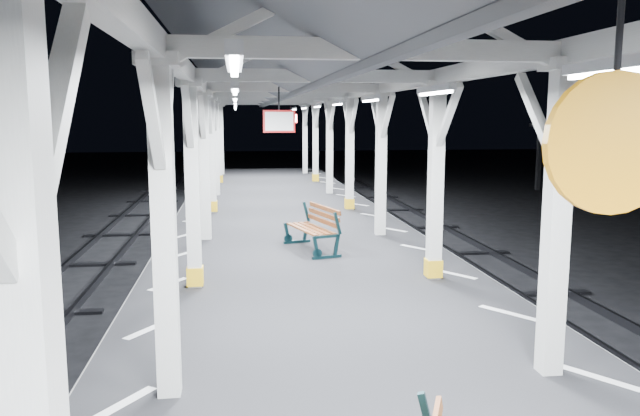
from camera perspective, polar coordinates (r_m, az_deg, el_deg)
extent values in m
plane|color=black|center=(8.95, 1.47, -16.35)|extent=(120.00, 120.00, 0.00)
cube|color=black|center=(8.75, 1.48, -13.37)|extent=(6.00, 50.00, 1.00)
cube|color=silver|center=(8.56, -15.22, -10.59)|extent=(1.00, 48.00, 0.01)
cube|color=silver|center=(9.27, 16.82, -9.17)|extent=(1.00, 48.00, 0.01)
cube|color=#2D2D33|center=(10.53, 26.82, -12.91)|extent=(0.08, 60.00, 0.16)
cube|color=silver|center=(2.67, -23.12, 7.86)|extent=(0.10, 0.99, 0.99)
cube|color=silver|center=(6.17, -14.05, -2.55)|extent=(0.22, 0.22, 3.20)
cube|color=silver|center=(6.09, -14.61, 12.99)|extent=(0.40, 0.40, 0.12)
cube|color=silver|center=(6.61, -13.88, 8.20)|extent=(0.10, 0.99, 0.99)
cube|color=silver|center=(5.52, -15.10, 8.17)|extent=(0.10, 0.99, 0.99)
cube|color=silver|center=(10.11, -11.57, 1.72)|extent=(0.22, 0.22, 3.20)
cube|color=silver|center=(10.06, -11.86, 11.15)|extent=(0.40, 0.40, 0.12)
cube|color=gold|center=(10.37, -11.34, -6.09)|extent=(0.26, 0.26, 0.30)
cube|color=silver|center=(10.60, -11.56, 8.25)|extent=(0.10, 0.99, 0.99)
cube|color=silver|center=(9.50, -12.00, 8.24)|extent=(0.10, 0.99, 0.99)
cube|color=silver|center=(14.09, -10.49, 3.59)|extent=(0.22, 0.22, 3.20)
cube|color=silver|center=(14.05, -10.67, 10.35)|extent=(0.40, 0.40, 0.12)
cube|color=silver|center=(14.59, -10.51, 8.27)|extent=(0.10, 0.99, 0.99)
cube|color=silver|center=(13.49, -10.74, 8.27)|extent=(0.10, 0.99, 0.99)
cube|color=silver|center=(18.07, -9.88, 4.63)|extent=(0.22, 0.22, 3.20)
cube|color=silver|center=(18.04, -10.02, 9.90)|extent=(0.40, 0.40, 0.12)
cube|color=gold|center=(18.22, -9.77, 0.17)|extent=(0.26, 0.26, 0.30)
cube|color=silver|center=(18.59, -9.91, 8.28)|extent=(0.10, 0.99, 0.99)
cube|color=silver|center=(17.49, -10.05, 8.28)|extent=(0.10, 0.99, 0.99)
cube|color=silver|center=(22.06, -9.49, 5.30)|extent=(0.22, 0.22, 3.20)
cube|color=silver|center=(22.04, -9.60, 9.61)|extent=(0.40, 0.40, 0.12)
cube|color=silver|center=(22.58, -9.52, 8.29)|extent=(0.10, 0.99, 0.99)
cube|color=silver|center=(21.49, -9.61, 8.29)|extent=(0.10, 0.99, 0.99)
cube|color=silver|center=(26.06, -9.22, 5.76)|extent=(0.22, 0.22, 3.20)
cube|color=silver|center=(26.04, -9.31, 9.41)|extent=(0.40, 0.40, 0.12)
cube|color=gold|center=(26.16, -9.15, 2.65)|extent=(0.26, 0.26, 0.30)
cube|color=silver|center=(26.58, -9.25, 8.29)|extent=(0.10, 0.99, 0.99)
cube|color=silver|center=(25.48, -9.32, 8.29)|extent=(0.10, 0.99, 0.99)
cube|color=silver|center=(30.05, -9.03, 6.10)|extent=(0.22, 0.22, 3.20)
cube|color=silver|center=(30.04, -9.10, 9.27)|extent=(0.40, 0.40, 0.12)
cube|color=silver|center=(30.58, -9.05, 8.29)|extent=(0.10, 0.99, 0.99)
cube|color=silver|center=(29.48, -9.10, 8.29)|extent=(0.10, 0.99, 0.99)
cube|color=silver|center=(6.96, 20.77, -1.62)|extent=(0.22, 0.22, 3.20)
cube|color=silver|center=(6.89, 21.50, 12.12)|extent=(0.40, 0.40, 0.12)
cube|color=silver|center=(7.35, 19.20, 7.98)|extent=(0.10, 0.99, 0.99)
cube|color=silver|center=(6.39, 23.66, 7.75)|extent=(0.10, 0.99, 0.99)
cube|color=silver|center=(10.61, 10.52, 2.06)|extent=(0.22, 0.22, 3.20)
cube|color=silver|center=(10.57, 10.76, 11.04)|extent=(0.40, 0.40, 0.12)
cube|color=gold|center=(10.86, 10.32, -5.41)|extent=(0.26, 0.26, 0.30)
cube|color=silver|center=(11.08, 9.79, 8.30)|extent=(0.10, 0.99, 0.99)
cube|color=silver|center=(10.03, 11.68, 8.25)|extent=(0.10, 0.99, 0.99)
cube|color=silver|center=(14.45, 5.59, 3.81)|extent=(0.22, 0.22, 3.20)
cube|color=silver|center=(14.42, 5.68, 10.40)|extent=(0.40, 0.40, 0.12)
cube|color=silver|center=(14.94, 5.17, 8.38)|extent=(0.10, 0.99, 0.99)
cube|color=silver|center=(13.87, 6.18, 8.36)|extent=(0.10, 0.99, 0.99)
cube|color=silver|center=(18.36, 2.73, 4.80)|extent=(0.22, 0.22, 3.20)
cube|color=silver|center=(18.33, 2.77, 9.99)|extent=(0.40, 0.40, 0.12)
cube|color=gold|center=(18.50, 2.70, 0.41)|extent=(0.26, 0.26, 0.30)
cube|color=silver|center=(18.86, 2.45, 8.40)|extent=(0.10, 0.99, 0.99)
cube|color=silver|center=(17.78, 3.08, 8.39)|extent=(0.10, 0.99, 0.99)
cube|color=silver|center=(22.30, 0.88, 5.44)|extent=(0.22, 0.22, 3.20)
cube|color=silver|center=(22.28, 0.89, 9.71)|extent=(0.40, 0.40, 0.12)
cube|color=silver|center=(22.81, 0.68, 8.40)|extent=(0.10, 0.99, 0.99)
cube|color=silver|center=(21.73, 1.10, 8.40)|extent=(0.10, 0.99, 0.99)
cube|color=silver|center=(26.26, -0.42, 5.89)|extent=(0.22, 0.22, 3.20)
cube|color=silver|center=(26.24, -0.42, 9.51)|extent=(0.40, 0.40, 0.12)
cube|color=gold|center=(26.36, -0.42, 2.80)|extent=(0.26, 0.26, 0.30)
cube|color=silver|center=(26.78, -0.57, 8.40)|extent=(0.10, 0.99, 0.99)
cube|color=silver|center=(25.69, -0.27, 8.40)|extent=(0.10, 0.99, 0.99)
cube|color=silver|center=(30.23, -1.38, 6.21)|extent=(0.22, 0.22, 3.20)
cube|color=silver|center=(30.21, -1.39, 9.36)|extent=(0.40, 0.40, 0.12)
cube|color=silver|center=(30.75, -1.50, 8.39)|extent=(0.10, 0.99, 0.99)
cube|color=silver|center=(29.66, -1.27, 8.40)|extent=(0.10, 0.99, 0.99)
cube|color=silver|center=(8.08, -12.92, 12.70)|extent=(0.18, 48.00, 0.24)
cube|color=silver|center=(8.70, 15.02, 12.30)|extent=(0.18, 48.00, 0.24)
cube|color=silver|center=(6.19, 4.64, 14.26)|extent=(4.20, 0.14, 0.20)
cube|color=silver|center=(10.13, -0.27, 11.99)|extent=(4.20, 0.14, 0.20)
cube|color=silver|center=(14.10, -2.39, 10.97)|extent=(4.20, 0.14, 0.20)
cube|color=silver|center=(18.08, -3.58, 10.39)|extent=(4.20, 0.14, 0.20)
cube|color=silver|center=(22.07, -4.33, 10.01)|extent=(4.20, 0.14, 0.20)
cube|color=silver|center=(26.06, -4.85, 9.75)|extent=(4.20, 0.14, 0.20)
cube|color=silver|center=(30.06, -5.24, 9.56)|extent=(4.20, 0.14, 0.20)
cube|color=#4F5357|center=(8.11, -7.90, 16.65)|extent=(2.80, 49.00, 1.45)
cube|color=#4F5357|center=(8.52, 10.63, 16.19)|extent=(2.80, 49.00, 1.45)
cube|color=silver|center=(4.04, -7.85, 13.37)|extent=(0.10, 1.35, 0.08)
cube|color=white|center=(4.04, -7.83, 12.67)|extent=(0.05, 1.25, 0.05)
cube|color=silver|center=(8.03, -7.78, 10.85)|extent=(0.10, 1.35, 0.08)
cube|color=white|center=(8.03, -7.78, 10.50)|extent=(0.05, 1.25, 0.05)
cube|color=silver|center=(12.03, -7.76, 10.01)|extent=(0.10, 1.35, 0.08)
cube|color=white|center=(12.03, -7.76, 9.77)|extent=(0.05, 1.25, 0.05)
cube|color=silver|center=(16.03, -7.75, 9.58)|extent=(0.10, 1.35, 0.08)
cube|color=white|center=(16.03, -7.75, 9.41)|extent=(0.05, 1.25, 0.05)
cube|color=silver|center=(20.03, -7.75, 9.33)|extent=(0.10, 1.35, 0.08)
cube|color=white|center=(20.03, -7.75, 9.19)|extent=(0.05, 1.25, 0.05)
cube|color=silver|center=(24.03, -7.74, 9.16)|extent=(0.10, 1.35, 0.08)
cube|color=white|center=(24.03, -7.74, 9.04)|extent=(0.05, 1.25, 0.05)
cube|color=silver|center=(28.03, -7.74, 9.04)|extent=(0.10, 1.35, 0.08)
cube|color=white|center=(28.03, -7.74, 8.94)|extent=(0.05, 1.25, 0.05)
cube|color=silver|center=(4.80, 25.72, 11.83)|extent=(0.10, 1.35, 0.08)
cube|color=white|center=(4.80, 25.69, 11.24)|extent=(0.05, 1.25, 0.05)
cube|color=silver|center=(8.44, 10.48, 10.67)|extent=(0.10, 1.35, 0.08)
cube|color=white|center=(8.44, 10.47, 10.33)|extent=(0.05, 1.25, 0.05)
cube|color=silver|center=(12.31, 4.62, 10.02)|extent=(0.10, 1.35, 0.08)
cube|color=white|center=(12.31, 4.62, 9.79)|extent=(0.05, 1.25, 0.05)
cube|color=silver|center=(16.24, 1.59, 9.64)|extent=(0.10, 1.35, 0.08)
cube|color=white|center=(16.24, 1.59, 9.46)|extent=(0.05, 1.25, 0.05)
cube|color=silver|center=(20.19, -0.25, 9.40)|extent=(0.10, 1.35, 0.08)
cube|color=white|center=(20.19, -0.25, 9.25)|extent=(0.05, 1.25, 0.05)
cube|color=silver|center=(24.17, -1.49, 9.23)|extent=(0.10, 1.35, 0.08)
cube|color=white|center=(24.17, -1.49, 9.11)|extent=(0.05, 1.25, 0.05)
cube|color=silver|center=(28.15, -2.37, 9.10)|extent=(0.10, 1.35, 0.08)
cube|color=white|center=(28.15, -2.37, 9.00)|extent=(0.05, 1.25, 0.05)
cylinder|color=black|center=(2.42, 25.75, 14.85)|extent=(0.02, 0.02, 0.30)
cylinder|color=orange|center=(2.41, 25.15, 5.37)|extent=(0.50, 0.04, 0.50)
cylinder|color=black|center=(9.86, -3.78, 9.98)|extent=(0.02, 0.02, 0.36)
cube|color=red|center=(9.85, -3.76, 7.91)|extent=(0.50, 0.03, 0.35)
cube|color=white|center=(9.85, -3.76, 7.91)|extent=(0.44, 0.04, 0.29)
cylinder|color=black|center=(24.71, -2.68, 9.02)|extent=(0.02, 0.02, 0.36)
cube|color=red|center=(24.71, -2.67, 8.19)|extent=(0.50, 0.03, 0.35)
cube|color=white|center=(24.71, -2.67, 8.19)|extent=(0.44, 0.05, 0.29)
cube|color=black|center=(33.76, 19.38, 4.36)|extent=(0.20, 0.20, 3.30)
sphere|color=silver|center=(28.49, 25.02, 6.55)|extent=(0.20, 0.20, 0.20)
sphere|color=silver|center=(33.70, 19.51, 7.02)|extent=(0.20, 0.20, 0.20)
cube|color=#0D282E|center=(12.16, 0.63, -4.51)|extent=(0.60, 0.22, 0.06)
cube|color=#0D282E|center=(12.03, -0.34, -3.66)|extent=(0.16, 0.09, 0.47)
cube|color=#0D282E|center=(12.20, 1.51, -3.49)|extent=(0.15, 0.09, 0.47)
cube|color=#0D282E|center=(12.12, 1.60, -1.42)|extent=(0.17, 0.09, 0.44)
cube|color=#0D282E|center=(13.63, -2.12, -3.10)|extent=(0.60, 0.22, 0.06)
cube|color=#0D282E|center=(13.52, -3.01, -2.33)|extent=(0.16, 0.09, 0.47)
cube|color=#0D282E|center=(13.66, -1.33, -2.20)|extent=(0.15, 0.09, 0.47)
cube|color=#0D282E|center=(13.60, -1.26, -0.34)|extent=(0.17, 0.09, 0.44)
cube|color=brown|center=(12.73, -1.68, -1.96)|extent=(0.50, 1.51, 0.04)
cube|color=brown|center=(12.78, -1.13, -1.92)|extent=(0.50, 1.51, 0.04)
cube|color=brown|center=(12.83, -0.58, -1.88)|extent=(0.50, 1.51, 0.04)
cube|color=brown|center=(12.88, -0.04, -1.84)|extent=(0.50, 1.51, 0.04)
cube|color=brown|center=(12.88, 0.25, -1.19)|extent=(0.46, 1.50, 0.10)
cube|color=brown|center=(12.87, 0.34, -0.61)|extent=(0.46, 1.50, 0.10)
cube|color=brown|center=(12.86, 0.42, -0.02)|extent=(0.46, 1.50, 0.10)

